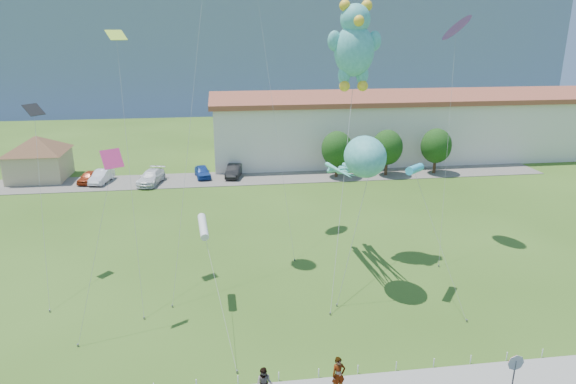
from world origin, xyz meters
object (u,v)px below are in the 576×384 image
at_px(parked_car_red, 89,177).
at_px(stop_sign, 515,367).
at_px(parked_car_white, 151,177).
at_px(warehouse, 435,124).
at_px(parked_car_black, 234,171).
at_px(parked_car_silver, 102,176).
at_px(pedestrian_left, 338,375).
at_px(octopus_kite, 359,163).
at_px(pavilion, 38,153).
at_px(parked_car_blue, 203,172).
at_px(pedestrian_right, 264,384).
at_px(teddy_bear_kite, 354,44).

bearing_deg(parked_car_red, stop_sign, -42.46).
distance_m(stop_sign, parked_car_white, 43.56).
relative_size(warehouse, parked_car_black, 14.17).
bearing_deg(stop_sign, parked_car_silver, 123.50).
height_order(pedestrian_left, octopus_kite, octopus_kite).
bearing_deg(octopus_kite, parked_car_red, 131.43).
height_order(pavilion, parked_car_blue, pavilion).
xyz_separation_m(pedestrian_right, octopus_kite, (7.32, 11.37, 7.36)).
relative_size(stop_sign, teddy_bear_kite, 0.14).
bearing_deg(pedestrian_left, parked_car_blue, 90.87).
xyz_separation_m(pedestrian_left, pedestrian_right, (-3.51, -0.06, -0.09)).
height_order(parked_car_white, parked_car_black, parked_car_white).
height_order(parked_car_silver, teddy_bear_kite, teddy_bear_kite).
relative_size(pedestrian_right, octopus_kite, 0.16).
relative_size(pedestrian_right, parked_car_silver, 0.39).
bearing_deg(teddy_bear_kite, stop_sign, -79.05).
relative_size(pavilion, warehouse, 0.15).
bearing_deg(parked_car_white, pedestrian_right, -62.57).
relative_size(pavilion, parked_car_blue, 2.35).
bearing_deg(stop_sign, teddy_bear_kite, 100.95).
xyz_separation_m(parked_car_white, teddy_bear_kite, (17.21, -20.79, 14.78)).
distance_m(parked_car_silver, parked_car_blue, 11.22).
distance_m(pavilion, parked_car_red, 6.80).
distance_m(parked_car_silver, teddy_bear_kite, 34.95).
relative_size(stop_sign, parked_car_red, 0.68).
relative_size(parked_car_silver, octopus_kite, 0.41).
bearing_deg(pedestrian_right, octopus_kite, 78.26).
bearing_deg(pavilion, teddy_bear_kite, -39.30).
height_order(parked_car_red, teddy_bear_kite, teddy_bear_kite).
height_order(pedestrian_left, parked_car_red, pedestrian_left).
xyz_separation_m(stop_sign, teddy_bear_kite, (-3.40, 17.57, 13.71)).
relative_size(pavilion, parked_car_red, 2.49).
bearing_deg(pedestrian_left, parked_car_silver, 106.18).
bearing_deg(pedestrian_left, warehouse, 52.75).
xyz_separation_m(parked_car_red, parked_car_silver, (1.44, -0.18, 0.07)).
xyz_separation_m(pavilion, pedestrian_left, (25.69, -40.55, -2.01)).
relative_size(parked_car_silver, parked_car_blue, 1.08).
bearing_deg(teddy_bear_kite, warehouse, 57.00).
bearing_deg(parked_car_red, warehouse, 23.61).
xyz_separation_m(stop_sign, parked_car_black, (-11.35, 39.92, -1.10)).
bearing_deg(parked_car_red, pavilion, 169.83).
distance_m(warehouse, parked_car_blue, 32.67).
xyz_separation_m(parked_car_silver, parked_car_white, (5.57, -1.19, 0.03)).
xyz_separation_m(pedestrian_left, parked_car_blue, (-7.16, 38.49, -0.29)).
height_order(warehouse, parked_car_red, warehouse).
bearing_deg(parked_car_blue, pedestrian_right, -93.71).
height_order(pavilion, parked_car_silver, pavilion).
bearing_deg(warehouse, parked_car_black, -163.43).
height_order(stop_sign, pedestrian_left, stop_sign).
bearing_deg(parked_car_blue, parked_car_black, -12.65).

